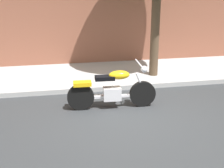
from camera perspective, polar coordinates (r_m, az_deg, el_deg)
The scene contains 3 objects.
ground_plane at distance 7.63m, azimuth 2.65°, elevation -5.75°, with size 60.00×60.00×0.00m, color #303335.
sidewalk at distance 10.46m, azimuth -1.25°, elevation 1.67°, with size 23.21×2.73×0.14m, color #A8A8A8.
motorcycle at distance 7.90m, azimuth -0.02°, elevation -1.08°, with size 2.23×0.70×1.16m.
Camera 1 is at (-1.63, -6.73, 3.21)m, focal length 50.91 mm.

